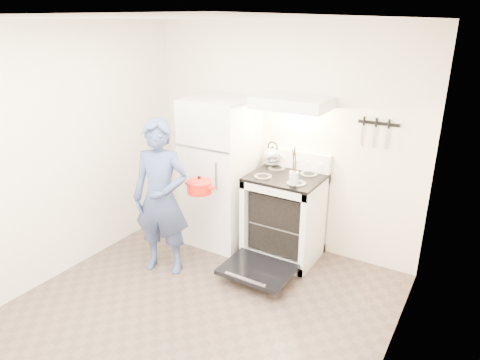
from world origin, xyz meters
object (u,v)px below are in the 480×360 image
at_px(stove_body, 284,218).
at_px(dutch_oven, 199,187).
at_px(refrigerator, 221,172).
at_px(person, 161,198).
at_px(tea_kettle, 272,154).

height_order(stove_body, dutch_oven, dutch_oven).
height_order(refrigerator, person, refrigerator).
bearing_deg(refrigerator, dutch_oven, -76.62).
distance_m(tea_kettle, dutch_oven, 0.96).
relative_size(stove_body, tea_kettle, 3.27).
distance_m(tea_kettle, person, 1.33).
height_order(refrigerator, tea_kettle, refrigerator).
bearing_deg(stove_body, dutch_oven, -136.38).
relative_size(refrigerator, tea_kettle, 6.05).
height_order(tea_kettle, person, person).
distance_m(stove_body, person, 1.35).
height_order(person, dutch_oven, person).
height_order(stove_body, tea_kettle, tea_kettle).
bearing_deg(tea_kettle, person, -121.25).
bearing_deg(dutch_oven, stove_body, 43.62).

